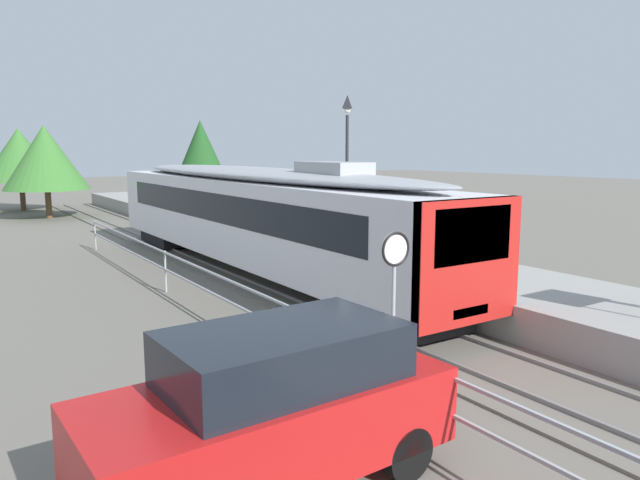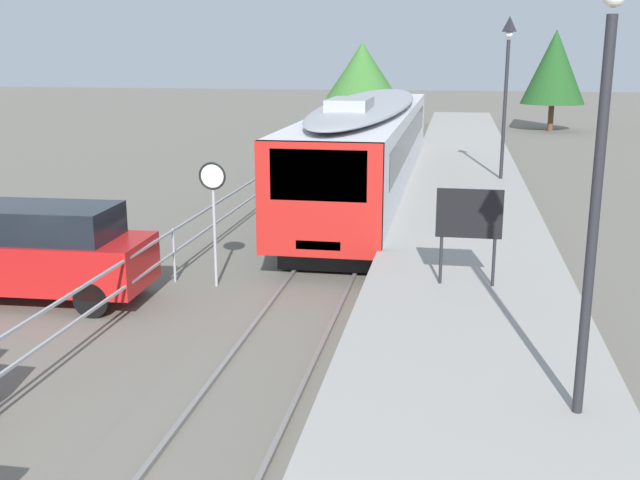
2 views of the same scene
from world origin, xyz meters
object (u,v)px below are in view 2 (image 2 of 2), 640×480
Objects in this scene: platform_lamp_mid_platform at (507,67)px; platform_notice_board at (469,217)px; platform_lamp_near_end at (605,98)px; commuter_train at (369,142)px; speed_limit_sign at (213,193)px; parked_suv_red at (40,252)px.

platform_notice_board is (-1.27, -12.58, -2.44)m from platform_lamp_mid_platform.
platform_lamp_mid_platform is at bearing 90.00° from platform_lamp_near_end.
commuter_train is 3.66× the size of platform_lamp_near_end.
commuter_train is 6.98× the size of speed_limit_sign.
commuter_train is 17.54m from platform_lamp_near_end.
parked_suv_red is (-8.74, 0.23, -1.13)m from platform_notice_board.
platform_lamp_mid_platform is 12.94m from speed_limit_sign.
platform_lamp_mid_platform is at bearing 50.98° from parked_suv_red.
commuter_train is 10.23m from speed_limit_sign.
platform_lamp_mid_platform reaches higher than parked_suv_red.
parked_suv_red is at bearing -154.06° from speed_limit_sign.
platform_lamp_mid_platform is 2.97× the size of platform_notice_board.
speed_limit_sign is 0.60× the size of parked_suv_red.
speed_limit_sign is (-2.27, -9.98, -0.02)m from commuter_train.
platform_lamp_near_end is at bearing -90.00° from platform_lamp_mid_platform.
platform_notice_board is (3.19, -11.80, 0.04)m from commuter_train.
parked_suv_red is (-10.01, 5.21, -3.56)m from platform_lamp_near_end.
platform_lamp_near_end is at bearing -75.66° from platform_notice_board.
speed_limit_sign reaches higher than platform_notice_board.
commuter_train is at bearing 104.89° from platform_lamp_near_end.
platform_lamp_mid_platform reaches higher than speed_limit_sign.
platform_lamp_near_end is at bearing -45.28° from speed_limit_sign.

